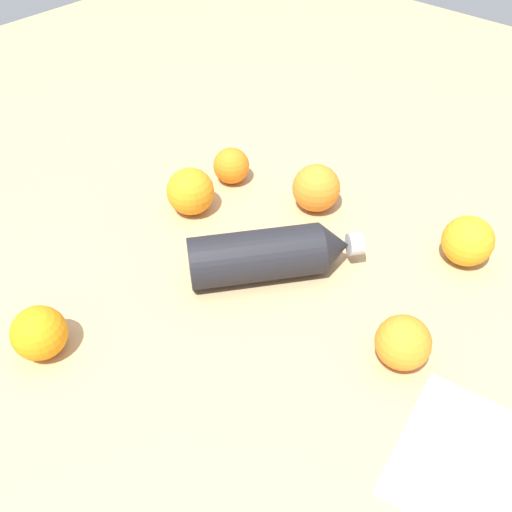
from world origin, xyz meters
name	(u,v)px	position (x,y,z in m)	size (l,w,h in m)	color
ground_plane	(264,306)	(0.00, 0.00, 0.00)	(2.40, 2.40, 0.00)	tan
water_bottle	(272,254)	(0.06, 0.04, 0.04)	(0.23, 0.20, 0.07)	black
orange_0	(403,343)	(0.05, -0.19, 0.03)	(0.07, 0.07, 0.07)	orange
orange_1	(231,166)	(0.18, 0.24, 0.03)	(0.06, 0.06, 0.06)	orange
orange_2	(316,188)	(0.22, 0.08, 0.04)	(0.08, 0.08, 0.08)	orange
orange_3	(190,191)	(0.08, 0.23, 0.04)	(0.08, 0.08, 0.08)	orange
orange_4	(468,241)	(0.27, -0.16, 0.04)	(0.08, 0.08, 0.08)	orange
orange_5	(39,333)	(-0.25, 0.16, 0.03)	(0.07, 0.07, 0.07)	orange
folded_napkin	(480,466)	(-0.02, -0.33, 0.00)	(0.17, 0.17, 0.01)	white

